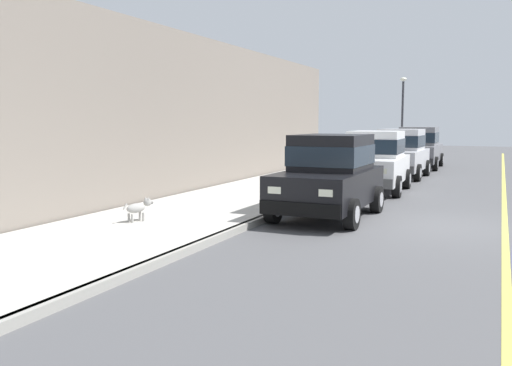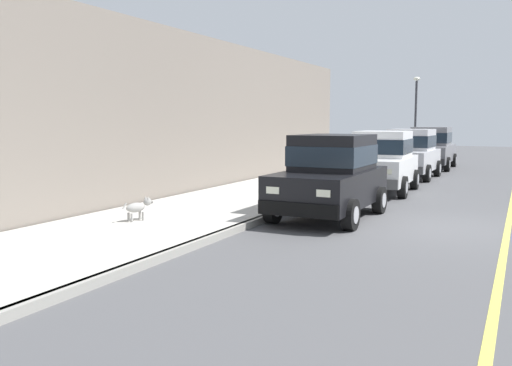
% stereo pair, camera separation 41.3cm
% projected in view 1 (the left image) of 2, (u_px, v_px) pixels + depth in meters
% --- Properties ---
extents(ground_plane, '(80.00, 80.00, 0.00)m').
position_uv_depth(ground_plane, '(422.00, 225.00, 11.54)').
color(ground_plane, '#4C4C4F').
extents(curb, '(0.16, 64.00, 0.14)m').
position_uv_depth(curb, '(282.00, 211.00, 12.84)').
color(curb, gray).
rests_on(curb, ground).
extents(sidewalk, '(3.60, 64.00, 0.14)m').
position_uv_depth(sidewalk, '(215.00, 206.00, 13.57)').
color(sidewalk, '#B7B5AD').
rests_on(sidewalk, ground).
extents(lane_centre_line, '(0.12, 57.60, 0.01)m').
position_uv_depth(lane_centre_line, '(505.00, 231.00, 10.89)').
color(lane_centre_line, '#E0D64C').
rests_on(lane_centre_line, ground).
extents(car_black_hatchback, '(1.99, 3.82, 1.88)m').
position_uv_depth(car_black_hatchback, '(330.00, 175.00, 12.36)').
color(car_black_hatchback, black).
rests_on(car_black_hatchback, ground).
extents(car_white_hatchback, '(2.05, 3.86, 1.88)m').
position_uv_depth(car_white_hatchback, '(375.00, 160.00, 16.96)').
color(car_white_hatchback, white).
rests_on(car_white_hatchback, ground).
extents(car_silver_hatchback, '(2.01, 3.83, 1.88)m').
position_uv_depth(car_silver_hatchback, '(400.00, 152.00, 21.19)').
color(car_silver_hatchback, '#BCBCC1').
rests_on(car_silver_hatchback, ground).
extents(car_grey_sedan, '(2.09, 4.63, 1.92)m').
position_uv_depth(car_grey_sedan, '(419.00, 147.00, 25.55)').
color(car_grey_sedan, slate).
rests_on(car_grey_sedan, ground).
extents(dog_grey, '(0.34, 0.73, 0.49)m').
position_uv_depth(dog_grey, '(139.00, 207.00, 11.13)').
color(dog_grey, '#999691').
rests_on(dog_grey, sidewalk).
extents(street_lamp, '(0.36, 0.36, 4.42)m').
position_uv_depth(street_lamp, '(403.00, 108.00, 29.71)').
color(street_lamp, '#2D2D33').
rests_on(street_lamp, sidewalk).
extents(building_facade, '(0.50, 20.00, 4.71)m').
position_uv_depth(building_facade, '(219.00, 116.00, 17.93)').
color(building_facade, slate).
rests_on(building_facade, ground).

